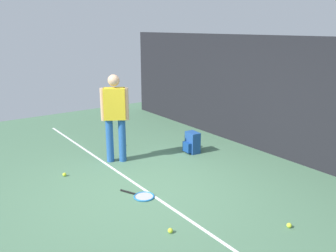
{
  "coord_description": "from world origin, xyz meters",
  "views": [
    {
      "loc": [
        4.52,
        -2.84,
        2.55
      ],
      "look_at": [
        0.0,
        0.4,
        1.0
      ],
      "focal_mm": 38.28,
      "sensor_mm": 36.0,
      "label": 1
    }
  ],
  "objects": [
    {
      "name": "tennis_ball_far_left",
      "position": [
        2.06,
        0.88,
        0.03
      ],
      "size": [
        0.07,
        0.07,
        0.07
      ],
      "primitive_type": "sphere",
      "color": "#CCE033",
      "rests_on": "ground"
    },
    {
      "name": "back_fence",
      "position": [
        0.0,
        3.0,
        1.19
      ],
      "size": [
        10.0,
        0.1,
        2.39
      ],
      "primitive_type": "cube",
      "color": "black",
      "rests_on": "ground"
    },
    {
      "name": "tennis_player",
      "position": [
        -1.42,
        0.18,
        0.97
      ],
      "size": [
        0.39,
        0.47,
        1.7
      ],
      "rotation": [
        0.0,
        0.0,
        -2.1
      ],
      "color": "#2659A5",
      "rests_on": "ground"
    },
    {
      "name": "tennis_ball_by_fence",
      "position": [
        1.25,
        -0.46,
        0.03
      ],
      "size": [
        0.07,
        0.07,
        0.07
      ],
      "primitive_type": "sphere",
      "color": "#CCE033",
      "rests_on": "ground"
    },
    {
      "name": "tennis_racket",
      "position": [
        0.18,
        -0.22,
        0.01
      ],
      "size": [
        0.63,
        0.43,
        0.03
      ],
      "rotation": [
        0.0,
        0.0,
        0.43
      ],
      "color": "black",
      "rests_on": "ground"
    },
    {
      "name": "ground_plane",
      "position": [
        0.0,
        0.0,
        0.0
      ],
      "size": [
        12.0,
        12.0,
        0.0
      ],
      "primitive_type": "plane",
      "color": "#4C7556"
    },
    {
      "name": "tennis_ball_near_player",
      "position": [
        -2.17,
        0.74,
        0.03
      ],
      "size": [
        0.07,
        0.07,
        0.07
      ],
      "primitive_type": "sphere",
      "color": "#CCE033",
      "rests_on": "ground"
    },
    {
      "name": "court_line",
      "position": [
        0.0,
        -0.06,
        0.0
      ],
      "size": [
        9.0,
        0.05,
        0.0
      ],
      "primitive_type": "cube",
      "color": "white",
      "rests_on": "ground"
    },
    {
      "name": "backpack",
      "position": [
        -0.94,
        1.69,
        0.21
      ],
      "size": [
        0.32,
        0.3,
        0.44
      ],
      "rotation": [
        0.0,
        0.0,
        6.2
      ],
      "color": "#1E478C",
      "rests_on": "ground"
    },
    {
      "name": "tennis_ball_mid_court",
      "position": [
        -1.29,
        -0.92,
        0.03
      ],
      "size": [
        0.07,
        0.07,
        0.07
      ],
      "primitive_type": "sphere",
      "color": "#CCE033",
      "rests_on": "ground"
    }
  ]
}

